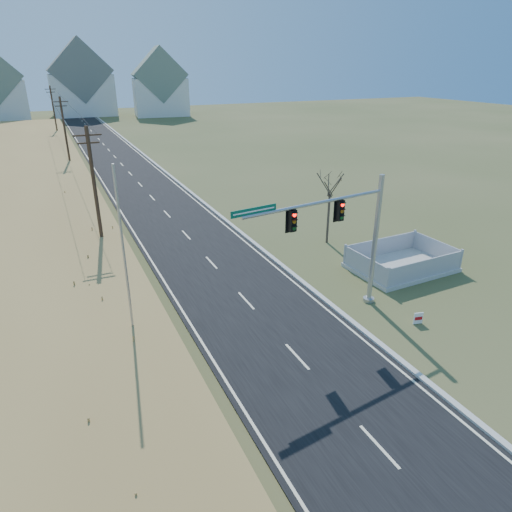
{
  "coord_description": "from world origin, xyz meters",
  "views": [
    {
      "loc": [
        -9.24,
        -17.42,
        12.84
      ],
      "look_at": [
        0.01,
        2.66,
        3.4
      ],
      "focal_mm": 32.0,
      "sensor_mm": 36.0,
      "label": 1
    }
  ],
  "objects": [
    {
      "name": "ground",
      "position": [
        0.0,
        0.0,
        0.0
      ],
      "size": [
        260.0,
        260.0,
        0.0
      ],
      "primitive_type": "plane",
      "color": "#3F4A24",
      "rests_on": "ground"
    },
    {
      "name": "road",
      "position": [
        0.0,
        50.0,
        0.03
      ],
      "size": [
        8.0,
        180.0,
        0.06
      ],
      "primitive_type": "cube",
      "color": "black",
      "rests_on": "ground"
    },
    {
      "name": "curb",
      "position": [
        4.15,
        50.0,
        0.09
      ],
      "size": [
        0.3,
        180.0,
        0.18
      ],
      "primitive_type": "cube",
      "color": "#B2AFA8",
      "rests_on": "ground"
    },
    {
      "name": "utility_pole_near",
      "position": [
        -6.5,
        15.0,
        4.68
      ],
      "size": [
        1.8,
        0.26,
        9.0
      ],
      "color": "#422D1E",
      "rests_on": "ground"
    },
    {
      "name": "utility_pole_mid",
      "position": [
        -6.5,
        45.0,
        4.68
      ],
      "size": [
        1.8,
        0.26,
        9.0
      ],
      "color": "#422D1E",
      "rests_on": "ground"
    },
    {
      "name": "utility_pole_far",
      "position": [
        -6.5,
        75.0,
        4.68
      ],
      "size": [
        1.8,
        0.26,
        9.0
      ],
      "color": "#422D1E",
      "rests_on": "ground"
    },
    {
      "name": "condo_n",
      "position": [
        2.0,
        112.0,
        7.61
      ],
      "size": [
        15.27,
        10.2,
        18.54
      ],
      "color": "silver",
      "rests_on": "ground"
    },
    {
      "name": "condo_ne",
      "position": [
        20.0,
        104.0,
        6.84
      ],
      "size": [
        14.12,
        10.51,
        16.52
      ],
      "rotation": [
        0.0,
        0.0,
        -0.1
      ],
      "color": "silver",
      "rests_on": "ground"
    },
    {
      "name": "traffic_signal_mast",
      "position": [
        4.63,
        0.82,
        4.55
      ],
      "size": [
        9.29,
        1.56,
        7.45
      ],
      "rotation": [
        0.0,
        0.0,
        0.14
      ],
      "color": "#9EA0A5",
      "rests_on": "ground"
    },
    {
      "name": "fence_enclosure",
      "position": [
        11.26,
        3.81,
        0.29
      ],
      "size": [
        6.72,
        4.73,
        1.5
      ],
      "rotation": [
        0.0,
        0.0,
        0.04
      ],
      "color": "#B7B5AD",
      "rests_on": "ground"
    },
    {
      "name": "open_sign",
      "position": [
        7.3,
        -2.06,
        0.35
      ],
      "size": [
        0.52,
        0.17,
        0.65
      ],
      "rotation": [
        0.0,
        0.0,
        -0.22
      ],
      "color": "white",
      "rests_on": "ground"
    },
    {
      "name": "flagpole",
      "position": [
        -6.77,
        1.97,
        3.59
      ],
      "size": [
        0.4,
        0.4,
        9.0
      ],
      "color": "#B7B5AD",
      "rests_on": "ground"
    },
    {
      "name": "bare_tree",
      "position": [
        9.41,
        10.03,
        4.7
      ],
      "size": [
        2.2,
        2.2,
        5.83
      ],
      "color": "#4C3F33",
      "rests_on": "ground"
    }
  ]
}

